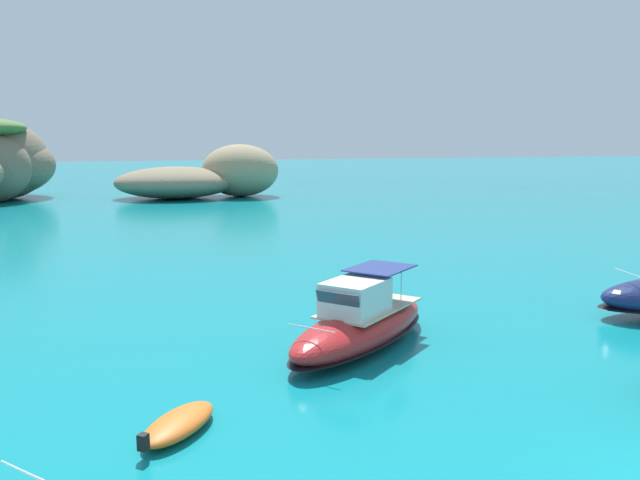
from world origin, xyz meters
The scene contains 3 objects.
islet_small centered at (0.53, 69.42, 2.32)m, with size 21.17×15.50×6.17m.
motorboat_red centered at (-2.58, 11.28, 0.79)m, with size 7.55×6.82×2.46m.
dinghy_tender centered at (-9.00, 6.63, 0.22)m, with size 2.47×2.73×0.58m.
Camera 1 is at (-10.32, -8.20, 6.86)m, focal length 36.70 mm.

